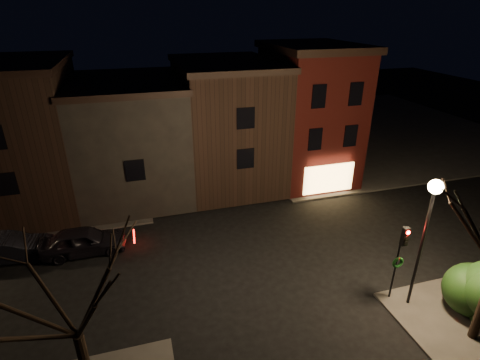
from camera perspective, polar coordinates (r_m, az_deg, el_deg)
name	(u,v)px	position (r m, az deg, el deg)	size (l,w,h in m)	color
ground	(248,254)	(22.12, 1.18, -11.21)	(120.00, 120.00, 0.00)	black
sidewalk_far_right	(359,128)	(46.76, 17.70, 7.55)	(30.00, 30.00, 0.12)	#2D2B28
corner_building	(309,113)	(30.69, 10.48, 10.04)	(6.50, 8.50, 10.50)	#430E0C
row_building_a	(227,123)	(29.56, -2.03, 8.74)	(7.30, 10.30, 9.40)	black
row_building_b	(132,137)	(28.90, -16.17, 6.34)	(7.80, 10.30, 8.40)	black
row_building_c	(20,136)	(29.67, -30.46, 5.86)	(7.30, 10.30, 9.90)	black
street_lamp_near	(430,210)	(17.84, 26.97, -4.16)	(0.60, 0.60, 6.48)	black
traffic_signal	(400,252)	(18.93, 23.24, -10.09)	(0.58, 0.38, 4.05)	black
bare_tree_left	(65,283)	(12.86, -25.11, -14.05)	(5.60, 5.60, 7.50)	black
parked_car_a	(84,241)	(23.59, -22.73, -8.55)	(1.88, 4.68, 1.60)	black
parked_car_b	(9,248)	(24.86, -31.75, -8.86)	(1.62, 4.66, 1.54)	black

